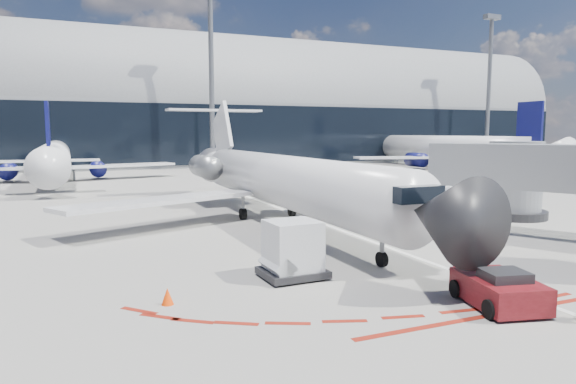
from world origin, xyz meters
name	(u,v)px	position (x,y,z in m)	size (l,w,h in m)	color
ground	(358,236)	(0.00, 0.00, 0.00)	(260.00, 260.00, 0.00)	slate
apron_centerline	(339,230)	(0.00, 2.00, 0.01)	(0.25, 40.00, 0.01)	silver
apron_stop_bar	(548,305)	(0.00, -11.50, 0.01)	(14.00, 0.25, 0.01)	maroon
terminal_building	(156,113)	(0.00, 64.97, 8.52)	(150.00, 24.15, 24.00)	gray
jet_bridge	(548,177)	(9.79, -3.01, 3.01)	(10.03, 15.20, 4.90)	gray
light_mast_centre	(211,80)	(5.00, 48.00, 12.50)	(0.70, 0.70, 25.00)	slate
light_mast_east	(489,91)	(55.00, 48.00, 12.50)	(0.70, 0.70, 25.00)	slate
regional_jet	(276,178)	(-2.21, 5.79, 2.61)	(25.31, 31.21, 7.82)	silver
pushback_tug	(499,290)	(-1.51, -10.97, 0.53)	(2.52, 4.72, 1.20)	#4F0B0E
uld_container	(293,250)	(-6.13, -5.61, 1.06)	(2.34, 2.01, 2.13)	black
safety_cone_left	(167,296)	(-10.92, -6.80, 0.27)	(0.39, 0.39, 0.54)	#FF4005
bg_airliner_0	(53,136)	(-15.16, 39.90, 4.99)	(30.83, 32.65, 9.98)	silver
bg_airliner_1	(447,130)	(38.37, 38.87, 5.67)	(35.02, 37.08, 11.33)	silver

